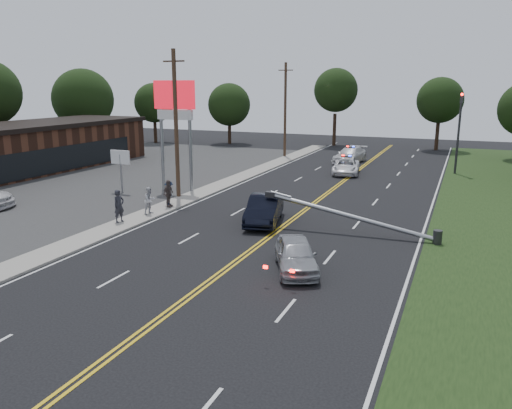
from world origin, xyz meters
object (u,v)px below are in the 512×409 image
at_px(emergency_a, 346,167).
at_px(bystander_d, 168,193).
at_px(crashed_sedan, 264,209).
at_px(bystander_a, 119,206).
at_px(bystander_c, 169,193).
at_px(utility_pole_mid, 176,124).
at_px(fallen_streetlight, 359,218).
at_px(emergency_b, 350,155).
at_px(utility_pole_far, 285,110).
at_px(bystander_b, 150,200).
at_px(waiting_sedan, 296,255).
at_px(small_sign, 120,161).
at_px(traffic_signal, 459,126).
at_px(pylon_sign, 175,109).

height_order(emergency_a, bystander_d, bystander_d).
distance_m(crashed_sedan, bystander_a, 8.19).
height_order(emergency_a, bystander_c, bystander_c).
relative_size(utility_pole_mid, crashed_sedan, 2.08).
bearing_deg(utility_pole_mid, fallen_streetlight, -16.64).
height_order(emergency_a, emergency_b, emergency_b).
distance_m(crashed_sedan, bystander_c, 7.26).
bearing_deg(utility_pole_far, crashed_sedan, -72.84).
height_order(fallen_streetlight, bystander_b, fallen_streetlight).
height_order(utility_pole_far, bystander_a, utility_pole_far).
relative_size(fallen_streetlight, bystander_d, 5.36).
bearing_deg(emergency_a, bystander_d, -122.96).
distance_m(waiting_sedan, bystander_b, 12.17).
distance_m(utility_pole_mid, emergency_b, 22.48).
distance_m(crashed_sedan, emergency_b, 24.50).
bearing_deg(bystander_c, emergency_a, -44.28).
relative_size(small_sign, traffic_signal, 0.44).
relative_size(utility_pole_mid, bystander_d, 5.72).
relative_size(traffic_signal, emergency_a, 1.48).
height_order(pylon_sign, small_sign, pylon_sign).
relative_size(traffic_signal, utility_pole_far, 0.70).
bearing_deg(small_sign, bystander_d, -26.70).
xyz_separation_m(small_sign, bystander_b, (5.80, -4.87, -1.39)).
distance_m(utility_pole_far, bystander_b, 27.21).
height_order(small_sign, traffic_signal, traffic_signal).
relative_size(small_sign, utility_pole_far, 0.31).
xyz_separation_m(small_sign, bystander_d, (5.89, -2.96, -1.34)).
relative_size(small_sign, bystander_a, 1.67).
height_order(pylon_sign, crashed_sedan, pylon_sign).
distance_m(small_sign, utility_pole_far, 22.68).
bearing_deg(traffic_signal, emergency_b, 164.56).
distance_m(bystander_a, bystander_c, 4.69).
relative_size(traffic_signal, bystander_a, 3.80).
xyz_separation_m(emergency_b, bystander_d, (-6.37, -23.73, 0.22)).
distance_m(fallen_streetlight, emergency_a, 18.67).
bearing_deg(emergency_b, bystander_a, -96.33).
xyz_separation_m(pylon_sign, bystander_b, (2.30, -6.87, -5.06)).
xyz_separation_m(emergency_a, emergency_b, (-1.13, 6.73, 0.11)).
bearing_deg(emergency_a, small_sign, -142.81).
relative_size(traffic_signal, fallen_streetlight, 0.75).
bearing_deg(utility_pole_mid, bystander_c, -71.81).
height_order(fallen_streetlight, emergency_a, fallen_streetlight).
bearing_deg(crashed_sedan, traffic_signal, 52.99).
height_order(traffic_signal, emergency_b, traffic_signal).
relative_size(utility_pole_far, crashed_sedan, 2.08).
distance_m(small_sign, emergency_b, 24.17).
distance_m(traffic_signal, waiting_sedan, 28.88).
relative_size(emergency_b, bystander_d, 3.05).
xyz_separation_m(small_sign, emergency_a, (13.39, 14.04, -1.67)).
height_order(bystander_a, bystander_b, bystander_a).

